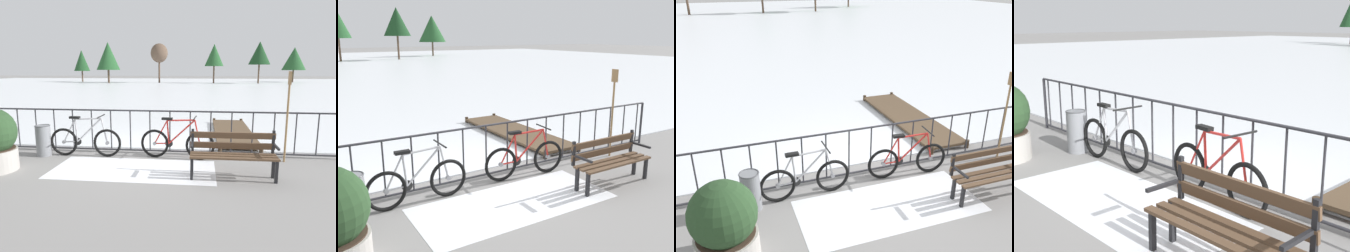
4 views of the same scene
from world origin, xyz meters
The scene contains 7 objects.
ground_plane centered at (0.00, 0.00, 0.00)m, with size 160.00×160.00×0.00m, color gray.
snow_patch centered at (-0.14, -1.20, 0.00)m, with size 3.32×1.47×0.01m, color white.
railing_fence centered at (0.00, 0.00, 0.56)m, with size 9.06×0.06×1.07m.
bicycle_near_railing centered at (0.68, -0.33, 0.37)m, with size 1.71×0.52×0.97m.
bicycle_second centered at (-1.48, -0.37, 0.37)m, with size 1.71×0.52×0.97m.
park_bench centered at (1.82, -1.42, 0.51)m, with size 1.60×0.48×0.89m.
trash_bin centered at (-2.48, -0.43, 0.37)m, with size 0.35×0.35×0.73m.
Camera 4 is at (4.19, -4.18, 2.20)m, focal length 47.71 mm.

